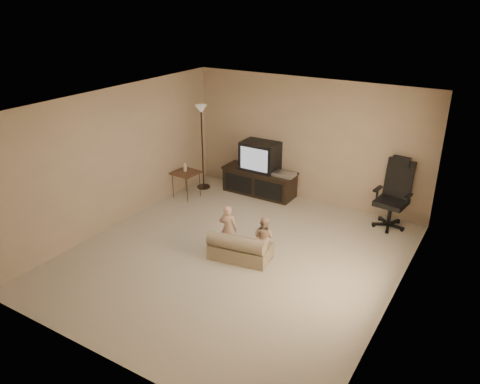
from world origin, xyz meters
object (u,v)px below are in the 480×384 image
object	(u,v)px
toddler_left	(228,229)
toddler_right	(264,237)
child_sofa	(239,249)
tv_stand	(260,173)
side_table	(186,173)
office_chair	(393,202)
floor_lamp	(202,129)

from	to	relation	value
toddler_left	toddler_right	size ratio (longest dim) A/B	1.15
child_sofa	toddler_right	distance (m)	0.43
tv_stand	side_table	size ratio (longest dim) A/B	2.15
office_chair	child_sofa	world-z (taller)	office_chair
tv_stand	toddler_right	size ratio (longest dim) A/B	2.19
floor_lamp	toddler_left	bearing A→B (deg)	-46.35
tv_stand	toddler_right	bearing A→B (deg)	-59.33
side_table	floor_lamp	size ratio (longest dim) A/B	0.41
floor_lamp	toddler_right	distance (m)	3.34
toddler_left	toddler_right	bearing A→B (deg)	-178.80
office_chair	floor_lamp	distance (m)	4.12
office_chair	child_sofa	size ratio (longest dim) A/B	1.25
office_chair	toddler_right	bearing A→B (deg)	-116.25
floor_lamp	toddler_left	world-z (taller)	floor_lamp
toddler_right	office_chair	bearing A→B (deg)	-118.19
tv_stand	toddler_right	xyz separation A→B (m)	(1.33, -2.27, -0.11)
floor_lamp	office_chair	bearing A→B (deg)	4.14
side_table	toddler_right	xyz separation A→B (m)	(2.57, -1.33, -0.17)
office_chair	toddler_left	distance (m)	3.12
side_table	child_sofa	size ratio (longest dim) A/B	0.72
office_chair	child_sofa	xyz separation A→B (m)	(-1.77, -2.46, -0.27)
tv_stand	side_table	distance (m)	1.56
side_table	toddler_right	bearing A→B (deg)	-27.41
office_chair	toddler_right	world-z (taller)	office_chair
toddler_left	tv_stand	bearing A→B (deg)	-84.66
side_table	toddler_left	size ratio (longest dim) A/B	0.89
floor_lamp	toddler_right	xyz separation A→B (m)	(2.55, -1.92, -0.97)
child_sofa	toddler_left	size ratio (longest dim) A/B	1.23
tv_stand	side_table	bearing A→B (deg)	-142.50
child_sofa	toddler_left	world-z (taller)	toddler_left
tv_stand	floor_lamp	world-z (taller)	floor_lamp
floor_lamp	child_sofa	world-z (taller)	floor_lamp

